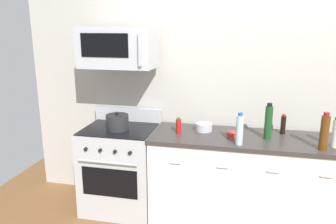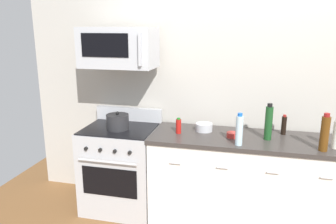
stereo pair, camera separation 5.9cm
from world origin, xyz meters
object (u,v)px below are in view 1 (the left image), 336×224
object	(u,v)px
stockpot	(117,122)
bottle_water_clear	(240,130)
bowl_steel_prep	(204,127)
range_oven	(121,168)
bottle_vinegar_white	(336,133)
bottle_wine_green	(268,122)
bottle_soy_sauce_dark	(283,125)
bottle_hot_sauce_red	(179,126)
microwave	(118,47)
bottle_wine_amber	(324,132)
bowl_red_small	(232,134)

from	to	relation	value
stockpot	bottle_water_clear	bearing A→B (deg)	-8.26
stockpot	bowl_steel_prep	bearing A→B (deg)	10.34
range_oven	bottle_water_clear	world-z (taller)	bottle_water_clear
range_oven	bottle_vinegar_white	distance (m)	2.14
range_oven	stockpot	xyz separation A→B (m)	(-0.00, -0.05, 0.53)
bottle_wine_green	bottle_soy_sauce_dark	size ratio (longest dim) A/B	1.75
bottle_water_clear	bottle_hot_sauce_red	size ratio (longest dim) A/B	1.88
bottle_wine_green	bottle_vinegar_white	size ratio (longest dim) A/B	1.27
range_oven	bowl_steel_prep	size ratio (longest dim) A/B	6.13
microwave	bottle_wine_amber	xyz separation A→B (m)	(1.94, -0.25, -0.67)
bottle_water_clear	bottle_vinegar_white	xyz separation A→B (m)	(0.83, 0.12, -0.01)
bottle_hot_sauce_red	bottle_wine_amber	xyz separation A→B (m)	(1.31, -0.17, 0.08)
bottle_wine_amber	bowl_red_small	distance (m)	0.81
bowl_red_small	stockpot	distance (m)	1.17
bottle_soy_sauce_dark	stockpot	size ratio (longest dim) A/B	0.86
bottle_soy_sauce_dark	bottle_hot_sauce_red	bearing A→B (deg)	-168.23
microwave	bottle_hot_sauce_red	world-z (taller)	microwave
bottle_wine_amber	bowl_red_small	xyz separation A→B (m)	(-0.78, 0.17, -0.13)
bottle_hot_sauce_red	bottle_wine_amber	world-z (taller)	bottle_wine_amber
microwave	stockpot	bearing A→B (deg)	-90.13
bottle_soy_sauce_dark	bowl_red_small	size ratio (longest dim) A/B	1.82
bottle_hot_sauce_red	range_oven	bearing A→B (deg)	177.15
bottle_wine_green	bowl_steel_prep	world-z (taller)	bottle_wine_green
microwave	bottle_vinegar_white	distance (m)	2.18
bottle_water_clear	bottle_hot_sauce_red	world-z (taller)	bottle_water_clear
range_oven	bowl_steel_prep	distance (m)	1.01
bottle_wine_amber	bottle_soy_sauce_dark	bearing A→B (deg)	127.16
bottle_vinegar_white	range_oven	bearing A→B (deg)	176.77
bottle_vinegar_white	bottle_wine_amber	xyz separation A→B (m)	(-0.12, -0.09, 0.03)
bottle_wine_green	bottle_water_clear	size ratio (longest dim) A/B	1.17
bottle_wine_green	bottle_wine_amber	size ratio (longest dim) A/B	1.04
microwave	stockpot	xyz separation A→B (m)	(-0.00, -0.10, -0.75)
bowl_red_small	bowl_steel_prep	xyz separation A→B (m)	(-0.29, 0.14, 0.01)
microwave	bottle_soy_sauce_dark	bearing A→B (deg)	4.66
bottle_hot_sauce_red	bowl_steel_prep	bearing A→B (deg)	30.29
bottle_wine_green	bottle_wine_amber	world-z (taller)	bottle_wine_green
bottle_water_clear	bottle_hot_sauce_red	distance (m)	0.63
range_oven	bottle_wine_amber	bearing A→B (deg)	-6.04
bottle_wine_green	stockpot	distance (m)	1.50
microwave	bowl_steel_prep	xyz separation A→B (m)	(0.87, 0.06, -0.79)
bottle_wine_green	stockpot	xyz separation A→B (m)	(-1.49, -0.04, -0.08)
bottle_vinegar_white	bottle_hot_sauce_red	xyz separation A→B (m)	(-1.42, 0.08, -0.06)
bowl_red_small	bottle_wine_amber	bearing A→B (deg)	-12.41
bottle_hot_sauce_red	bottle_water_clear	bearing A→B (deg)	-18.62
bottle_wine_amber	bottle_vinegar_white	bearing A→B (deg)	37.53
range_oven	stockpot	distance (m)	0.53
microwave	bottle_wine_green	xyz separation A→B (m)	(1.49, -0.06, -0.67)
microwave	bottle_wine_amber	distance (m)	2.07
bowl_steel_prep	bottle_vinegar_white	bearing A→B (deg)	-10.62
bowl_steel_prep	stockpot	xyz separation A→B (m)	(-0.87, -0.16, 0.04)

